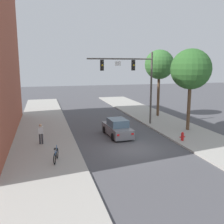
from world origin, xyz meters
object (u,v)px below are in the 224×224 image
Objects in this scene: pedestrian_sidewalk_left_walker at (41,133)px; fire_hydrant at (182,136)px; bicycle_leaning at (56,156)px; traffic_signal_mast at (134,75)px; street_tree_second at (159,65)px; street_tree_nearest at (191,69)px; car_lead_grey at (117,128)px.

pedestrian_sidewalk_left_walker reaches higher than fire_hydrant.
pedestrian_sidewalk_left_walker is 0.94× the size of bicycle_leaning.
traffic_signal_mast reaches higher than bicycle_leaning.
fire_hydrant is 0.09× the size of street_tree_second.
traffic_signal_mast is 0.97× the size of street_tree_nearest.
car_lead_grey is at bearing 145.35° from fire_hydrant.
pedestrian_sidewalk_left_walker is 16.97m from street_tree_second.
car_lead_grey is 2.47× the size of bicycle_leaning.
pedestrian_sidewalk_left_walker is (-6.66, -1.09, 0.34)m from car_lead_grey.
street_tree_second is (2.60, 10.20, 5.85)m from fire_hydrant.
pedestrian_sidewalk_left_walker reaches higher than bicycle_leaning.
pedestrian_sidewalk_left_walker is at bearing 169.24° from fire_hydrant.
car_lead_grey is 5.73m from fire_hydrant.
car_lead_grey is 6.76m from pedestrian_sidewalk_left_walker.
fire_hydrant is at bearing -10.76° from pedestrian_sidewalk_left_walker.
street_tree_nearest reaches higher than fire_hydrant.
street_tree_second is (0.20, 7.12, 0.41)m from street_tree_nearest.
traffic_signal_mast is 6.00m from street_tree_second.
pedestrian_sidewalk_left_walker is 0.21× the size of street_tree_nearest.
car_lead_grey is 0.54× the size of street_tree_second.
bicycle_leaning is 14.81m from street_tree_nearest.
street_tree_nearest is at bearing 52.03° from fire_hydrant.
street_tree_nearest is 0.96× the size of street_tree_second.
traffic_signal_mast is 0.94× the size of street_tree_second.
street_tree_second is (13.04, 12.14, 5.82)m from bicycle_leaning.
car_lead_grey is 7.74m from bicycle_leaning.
street_tree_second reaches higher than pedestrian_sidewalk_left_walker.
street_tree_nearest reaches higher than bicycle_leaning.
fire_hydrant is at bearing -34.65° from car_lead_grey.
street_tree_nearest is at bearing -91.62° from street_tree_second.
fire_hydrant is 0.09× the size of street_tree_nearest.
bicycle_leaning is (0.93, -4.10, -0.52)m from pedestrian_sidewalk_left_walker.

